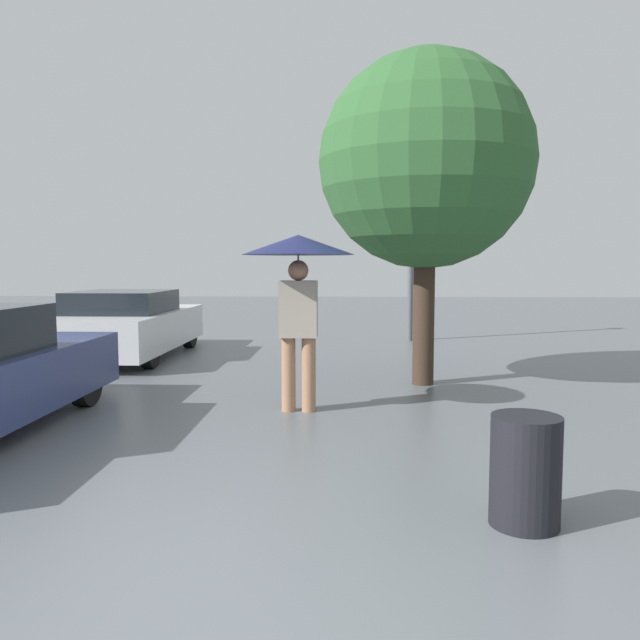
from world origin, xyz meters
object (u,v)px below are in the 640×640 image
(pedestrian, at_px, (298,266))
(tree, at_px, (426,162))
(street_lamp, at_px, (411,207))
(trash_bin, at_px, (525,471))
(parked_car_farthest, at_px, (127,325))

(pedestrian, bearing_deg, tree, 46.26)
(street_lamp, bearing_deg, trash_bin, -91.61)
(pedestrian, distance_m, trash_bin, 3.72)
(parked_car_farthest, bearing_deg, trash_bin, -54.51)
(parked_car_farthest, xyz_separation_m, tree, (5.05, -2.42, 2.48))
(pedestrian, xyz_separation_m, trash_bin, (1.68, -3.06, -1.29))
(pedestrian, relative_size, trash_bin, 2.81)
(tree, bearing_deg, street_lamp, 86.20)
(pedestrian, height_order, tree, tree)
(trash_bin, bearing_deg, tree, 90.74)
(tree, height_order, trash_bin, tree)
(trash_bin, bearing_deg, parked_car_farthest, 125.49)
(pedestrian, xyz_separation_m, street_lamp, (1.95, 6.76, 1.28))
(tree, xyz_separation_m, trash_bin, (0.06, -4.75, -2.70))
(parked_car_farthest, height_order, street_lamp, street_lamp)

